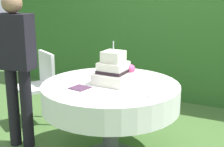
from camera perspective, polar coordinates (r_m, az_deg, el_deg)
The scene contains 9 objects.
foliage_hedge at distance 4.93m, azimuth 11.05°, elevation 11.69°, with size 5.61×0.43×2.79m, color #336628.
cake_table at distance 3.12m, azimuth -0.24°, elevation -4.02°, with size 1.31×1.31×0.76m.
wedding_cake at distance 3.06m, azimuth 0.34°, elevation 0.43°, with size 0.33×0.33×0.41m.
serving_plate_near at distance 3.28m, azimuth -8.21°, elevation -0.80°, with size 0.13×0.13×0.01m, color white.
serving_plate_far at distance 2.76m, azimuth 7.26°, elevation -3.81°, with size 0.13×0.13×0.01m, color white.
serving_plate_left at distance 3.47m, azimuth -6.20°, elevation 0.14°, with size 0.14×0.14×0.01m, color white.
napkin_stack at distance 2.96m, azimuth -5.66°, elevation -2.53°, with size 0.16×0.16×0.01m, color #4C2D47.
garden_chair at distance 4.05m, azimuth -12.61°, elevation -1.31°, with size 0.55×0.55×0.89m.
standing_person at distance 3.41m, azimuth -16.46°, elevation 2.14°, with size 0.39×0.25×1.60m.
Camera 1 is at (1.32, -2.63, 1.64)m, focal length 52.02 mm.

